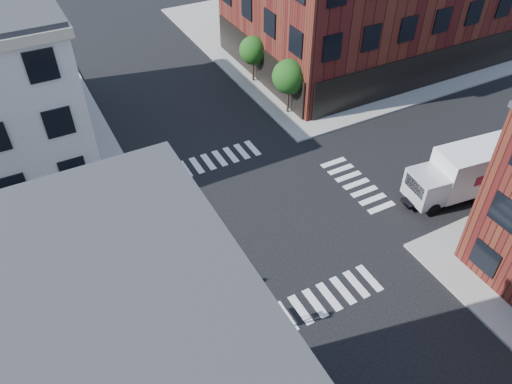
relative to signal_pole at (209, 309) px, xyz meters
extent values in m
plane|color=black|center=(6.72, 6.68, -2.86)|extent=(120.00, 120.00, 0.00)
cube|color=gray|center=(27.72, 27.68, -2.78)|extent=(30.00, 30.00, 0.15)
cylinder|color=black|center=(14.22, 16.68, -1.97)|extent=(0.18, 0.18, 1.47)
cylinder|color=black|center=(14.22, 16.68, -1.24)|extent=(0.12, 0.12, 1.47)
sphere|color=#11380F|center=(14.22, 16.68, 0.44)|extent=(2.69, 2.69, 2.69)
sphere|color=#11380F|center=(14.47, 16.58, -0.10)|extent=(1.85, 1.85, 1.85)
cylinder|color=black|center=(14.22, 22.68, -2.04)|extent=(0.18, 0.18, 1.33)
cylinder|color=black|center=(14.22, 22.68, -1.38)|extent=(0.12, 0.12, 1.33)
sphere|color=#11380F|center=(14.22, 22.68, 0.14)|extent=(2.43, 2.43, 2.43)
sphere|color=#11380F|center=(14.47, 22.58, -0.35)|extent=(1.67, 1.67, 1.67)
cylinder|color=black|center=(-0.08, -0.12, -0.56)|extent=(0.12, 0.12, 4.60)
cylinder|color=black|center=(-0.08, -0.12, -2.56)|extent=(0.28, 0.28, 0.30)
cube|color=#053819|center=(0.47, -0.12, 0.29)|extent=(1.10, 0.03, 0.22)
cube|color=#053819|center=(-0.08, 0.43, 0.54)|extent=(0.03, 1.10, 0.22)
imported|color=black|center=(0.27, -0.02, 1.04)|extent=(0.22, 0.18, 1.10)
imported|color=black|center=(-0.18, 0.23, 1.04)|extent=(0.18, 0.22, 1.10)
cube|color=silver|center=(19.85, 2.57, -0.82)|extent=(5.87, 3.07, 3.01)
cube|color=maroon|center=(19.70, 1.35, -0.82)|extent=(2.12, 0.29, 0.68)
cube|color=maroon|center=(19.99, 3.79, -0.82)|extent=(2.12, 0.29, 0.68)
cube|color=#AEAEB0|center=(16.19, 3.00, -1.35)|extent=(2.20, 2.54, 1.94)
cube|color=black|center=(15.27, 3.11, -1.02)|extent=(0.31, 1.84, 0.87)
cube|color=black|center=(18.69, 2.71, -2.37)|extent=(7.82, 1.88, 0.24)
cylinder|color=black|center=(16.07, 1.99, -2.37)|extent=(1.00, 0.45, 0.97)
cylinder|color=black|center=(16.31, 4.01, -2.37)|extent=(1.00, 0.45, 0.97)
cylinder|color=black|center=(19.53, 1.58, -2.37)|extent=(1.00, 0.45, 0.97)
cylinder|color=black|center=(19.78, 3.60, -2.37)|extent=(1.00, 0.45, 0.97)
cylinder|color=black|center=(21.85, 1.31, -2.37)|extent=(1.00, 0.45, 0.97)
cylinder|color=black|center=(22.09, 3.33, -2.37)|extent=(1.00, 0.45, 0.97)
cube|color=#EB500A|center=(3.54, 2.45, -2.84)|extent=(0.46, 0.46, 0.04)
cone|color=#EB500A|center=(3.54, 2.45, -2.50)|extent=(0.44, 0.44, 0.72)
cylinder|color=white|center=(3.54, 2.45, -2.39)|extent=(0.28, 0.28, 0.08)
camera|label=1|loc=(-4.54, -13.13, 18.89)|focal=35.00mm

